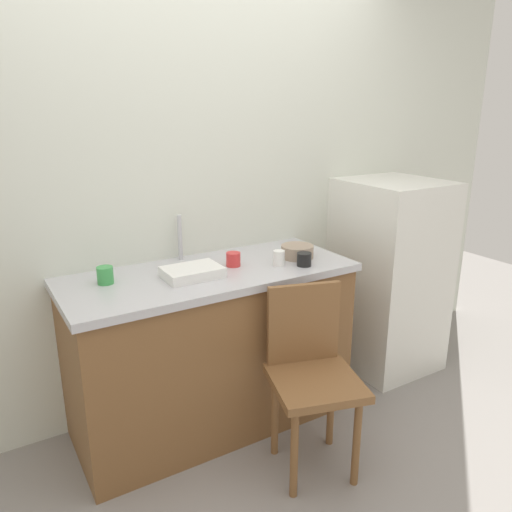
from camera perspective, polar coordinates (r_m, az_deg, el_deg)
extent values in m
plane|color=gray|center=(2.57, 3.84, -24.76)|extent=(8.00, 8.00, 0.00)
cube|color=silver|center=(2.81, -7.45, 8.59)|extent=(4.80, 0.10, 2.60)
cube|color=brown|center=(2.76, -5.08, -10.80)|extent=(1.46, 0.60, 0.85)
cube|color=#B7B7BC|center=(2.58, -5.34, -2.05)|extent=(1.50, 0.64, 0.04)
cylinder|color=#B7B7BC|center=(2.74, -8.68, 2.11)|extent=(0.02, 0.02, 0.25)
cube|color=silver|center=(3.39, 14.89, -2.16)|extent=(0.58, 0.61, 1.25)
cylinder|color=brown|center=(2.38, 4.38, -21.58)|extent=(0.04, 0.04, 0.45)
cylinder|color=brown|center=(2.48, 11.40, -20.15)|extent=(0.04, 0.04, 0.45)
cylinder|color=brown|center=(2.61, 2.16, -17.62)|extent=(0.04, 0.04, 0.45)
cylinder|color=brown|center=(2.70, 8.55, -16.54)|extent=(0.04, 0.04, 0.45)
cube|color=brown|center=(2.40, 6.83, -14.17)|extent=(0.50, 0.50, 0.04)
cube|color=brown|center=(2.45, 5.44, -7.62)|extent=(0.35, 0.13, 0.40)
cube|color=white|center=(2.48, -7.29, -1.84)|extent=(0.28, 0.20, 0.05)
cylinder|color=gray|center=(2.77, 4.73, 0.52)|extent=(0.18, 0.18, 0.07)
cylinder|color=red|center=(2.62, -2.61, -0.37)|extent=(0.08, 0.08, 0.07)
cylinder|color=white|center=(2.63, 2.64, -0.25)|extent=(0.06, 0.06, 0.08)
cylinder|color=green|center=(2.47, -16.84, -2.11)|extent=(0.08, 0.08, 0.08)
cylinder|color=black|center=(2.63, 5.51, -0.39)|extent=(0.08, 0.08, 0.07)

